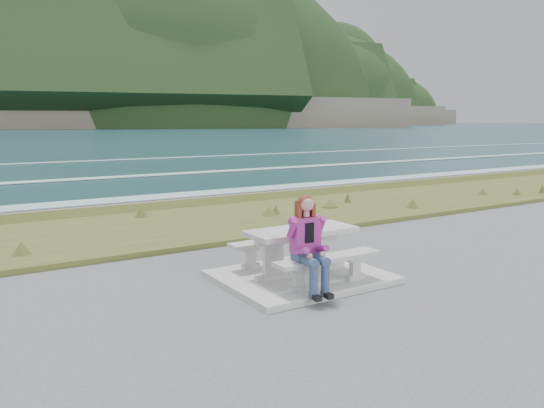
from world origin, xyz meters
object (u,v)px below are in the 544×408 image
Objects in this scene: bench_seaward at (278,244)px; seated_woman at (310,257)px; bench_landward at (328,263)px; picnic_table at (301,239)px.

seated_woman reaches higher than bench_seaward.
bench_landward is at bearing -90.00° from bench_seaward.
bench_landward is 1.40m from bench_seaward.
seated_woman is at bearing -117.20° from picnic_table.
seated_woman reaches higher than bench_landward.
bench_landward is (0.00, -0.70, -0.23)m from picnic_table.
picnic_table is 1.00× the size of bench_seaward.
bench_seaward is at bearing 90.00° from bench_landward.
picnic_table is at bearing 68.30° from seated_woman.
picnic_table is 1.27× the size of seated_woman.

